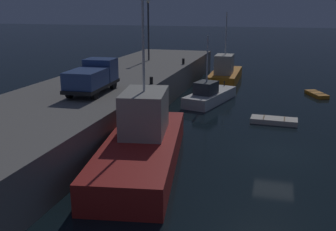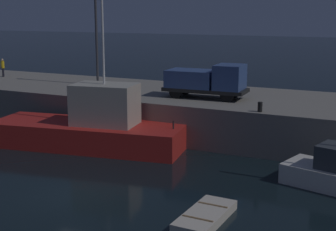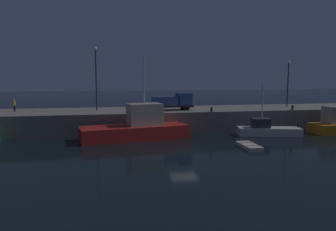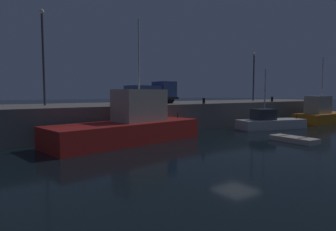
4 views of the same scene
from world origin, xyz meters
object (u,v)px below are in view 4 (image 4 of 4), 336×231
at_px(fishing_boat_blue, 130,126).
at_px(bollard_west, 204,101).
at_px(lamp_post_west, 43,50).
at_px(bollard_central, 272,99).
at_px(utility_truck, 152,92).
at_px(fishing_trawler_red, 270,122).
at_px(dinghy_orange_near, 294,139).
at_px(fishing_boat_white, 323,114).
at_px(lamp_post_east, 254,72).

height_order(fishing_boat_blue, bollard_west, fishing_boat_blue).
xyz_separation_m(lamp_post_west, bollard_central, (26.60, -4.79, -4.62)).
height_order(utility_truck, bollard_west, utility_truck).
xyz_separation_m(fishing_trawler_red, bollard_central, (5.95, 4.04, 2.31)).
xyz_separation_m(dinghy_orange_near, bollard_west, (-0.55, 9.98, 2.81)).
height_order(fishing_boat_white, bollard_west, fishing_boat_white).
relative_size(lamp_post_east, bollard_west, 11.89).
distance_m(lamp_post_east, utility_truck, 18.84).
relative_size(utility_truck, bollard_central, 8.95).
relative_size(fishing_boat_blue, lamp_post_west, 1.51).
relative_size(fishing_trawler_red, bollard_west, 13.33).
bearing_deg(utility_truck, lamp_post_east, 5.80).
height_order(fishing_boat_white, bollard_central, fishing_boat_white).
height_order(fishing_boat_blue, fishing_boat_white, fishing_boat_blue).
bearing_deg(bollard_central, lamp_post_east, 65.84).
bearing_deg(lamp_post_west, bollard_west, -18.56).
bearing_deg(lamp_post_east, bollard_central, -114.16).
xyz_separation_m(fishing_trawler_red, lamp_post_west, (-20.66, 8.82, 6.93)).
xyz_separation_m(fishing_trawler_red, dinghy_orange_near, (-5.37, -6.10, -0.52)).
bearing_deg(fishing_boat_white, lamp_post_east, 108.02).
relative_size(lamp_post_west, bollard_west, 14.48).
bearing_deg(utility_truck, bollard_west, -33.80).
bearing_deg(bollard_west, fishing_boat_blue, -164.85).
bearing_deg(lamp_post_west, bollard_central, -10.20).
distance_m(lamp_post_west, utility_truck, 11.05).
xyz_separation_m(fishing_trawler_red, fishing_boat_blue, (-15.99, 1.15, 0.56)).
distance_m(lamp_post_west, bollard_central, 27.42).
xyz_separation_m(fishing_boat_white, bollard_west, (-16.85, 3.86, 1.93)).
distance_m(fishing_boat_blue, bollard_central, 22.20).
height_order(fishing_boat_white, utility_truck, fishing_boat_white).
distance_m(lamp_post_east, bollard_west, 15.32).
relative_size(lamp_post_east, bollard_central, 10.95).
bearing_deg(lamp_post_west, lamp_post_east, -0.09).
bearing_deg(fishing_boat_white, lamp_post_west, 164.42).
distance_m(dinghy_orange_near, utility_truck, 14.44).
distance_m(utility_truck, bollard_central, 16.66).
bearing_deg(bollard_west, utility_truck, 146.20).
xyz_separation_m(fishing_trawler_red, utility_truck, (-10.43, 6.90, 3.20)).
distance_m(fishing_boat_blue, lamp_post_east, 25.86).
height_order(fishing_trawler_red, fishing_boat_white, fishing_boat_white).
bearing_deg(fishing_trawler_red, lamp_post_west, 156.87).
relative_size(fishing_boat_white, lamp_post_west, 1.13).
xyz_separation_m(lamp_post_west, bollard_west, (14.74, -4.95, -4.65)).
height_order(dinghy_orange_near, lamp_post_west, lamp_post_west).
xyz_separation_m(fishing_trawler_red, bollard_west, (-5.92, 3.88, 2.28)).
height_order(lamp_post_east, bollard_central, lamp_post_east).
bearing_deg(utility_truck, fishing_boat_blue, -134.04).
xyz_separation_m(fishing_boat_white, utility_truck, (-21.36, 6.88, 2.84)).
relative_size(dinghy_orange_near, bollard_central, 5.65).
relative_size(lamp_post_west, bollard_central, 13.33).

